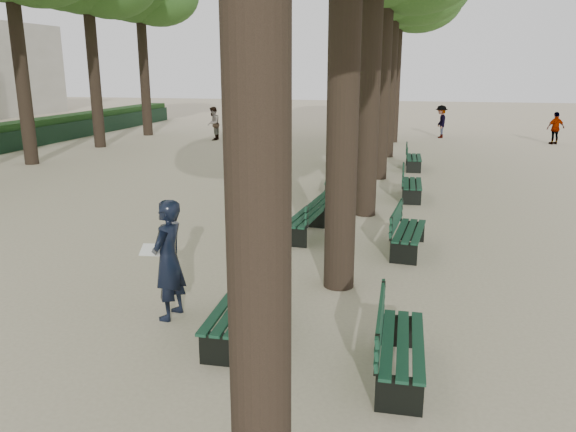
# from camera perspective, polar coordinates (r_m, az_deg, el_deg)

# --- Properties ---
(ground) EXTENTS (120.00, 120.00, 0.00)m
(ground) POSITION_cam_1_polar(r_m,az_deg,el_deg) (7.56, -9.82, -14.35)
(ground) COLOR #BEB090
(ground) RESTS_ON ground
(bench_left_0) EXTENTS (0.62, 1.82, 0.92)m
(bench_left_0) POSITION_cam_1_polar(r_m,az_deg,el_deg) (7.96, -5.29, -10.42)
(bench_left_0) COLOR black
(bench_left_0) RESTS_ON ground
(bench_left_1) EXTENTS (0.72, 1.84, 0.92)m
(bench_left_1) POSITION_cam_1_polar(r_m,az_deg,el_deg) (12.49, 1.74, -0.92)
(bench_left_1) COLOR black
(bench_left_1) RESTS_ON ground
(bench_left_2) EXTENTS (0.77, 1.85, 0.92)m
(bench_left_2) POSITION_cam_1_polar(r_m,az_deg,el_deg) (16.91, 4.76, 3.22)
(bench_left_2) COLOR black
(bench_left_2) RESTS_ON ground
(bench_left_3) EXTENTS (0.75, 1.85, 0.92)m
(bench_left_3) POSITION_cam_1_polar(r_m,az_deg,el_deg) (21.50, 6.56, 5.67)
(bench_left_3) COLOR black
(bench_left_3) RESTS_ON ground
(bench_right_0) EXTENTS (0.60, 1.81, 0.92)m
(bench_right_0) POSITION_cam_1_polar(r_m,az_deg,el_deg) (7.14, 11.37, -13.81)
(bench_right_0) COLOR black
(bench_right_0) RESTS_ON ground
(bench_right_1) EXTENTS (0.73, 1.84, 0.92)m
(bench_right_1) POSITION_cam_1_polar(r_m,az_deg,el_deg) (11.72, 12.13, -2.32)
(bench_right_1) COLOR black
(bench_right_1) RESTS_ON ground
(bench_right_2) EXTENTS (0.60, 1.81, 0.92)m
(bench_right_2) POSITION_cam_1_polar(r_m,az_deg,el_deg) (16.53, 12.45, 2.65)
(bench_right_2) COLOR black
(bench_right_2) RESTS_ON ground
(bench_right_3) EXTENTS (0.62, 1.82, 0.92)m
(bench_right_3) POSITION_cam_1_polar(r_m,az_deg,el_deg) (21.41, 12.63, 5.37)
(bench_right_3) COLOR black
(bench_right_3) RESTS_ON ground
(man_with_map) EXTENTS (0.66, 0.76, 1.82)m
(man_with_map) POSITION_cam_1_polar(r_m,az_deg,el_deg) (8.50, -12.06, -4.37)
(man_with_map) COLOR black
(man_with_map) RESTS_ON ground
(pedestrian_d) EXTENTS (0.91, 0.38, 1.87)m
(pedestrian_d) POSITION_cam_1_polar(r_m,az_deg,el_deg) (30.79, 5.79, 9.68)
(pedestrian_d) COLOR #262628
(pedestrian_d) RESTS_ON ground
(pedestrian_c) EXTENTS (0.98, 0.66, 1.58)m
(pedestrian_c) POSITION_cam_1_polar(r_m,az_deg,el_deg) (30.77, 25.54, 8.06)
(pedestrian_c) COLOR #262628
(pedestrian_c) RESTS_ON ground
(pedestrian_a) EXTENTS (0.48, 0.88, 1.71)m
(pedestrian_a) POSITION_cam_1_polar(r_m,az_deg,el_deg) (29.71, -7.60, 9.29)
(pedestrian_a) COLOR #262628
(pedestrian_a) RESTS_ON ground
(pedestrian_b) EXTENTS (0.47, 1.15, 1.73)m
(pedestrian_b) POSITION_cam_1_polar(r_m,az_deg,el_deg) (31.54, 15.27, 9.24)
(pedestrian_b) COLOR #262628
(pedestrian_b) RESTS_ON ground
(pedestrian_e) EXTENTS (1.15, 1.37, 1.60)m
(pedestrian_e) POSITION_cam_1_polar(r_m,az_deg,el_deg) (29.98, -1.13, 9.35)
(pedestrian_e) COLOR #262628
(pedestrian_e) RESTS_ON ground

